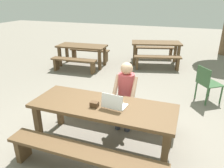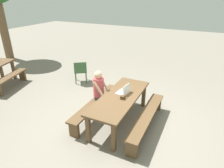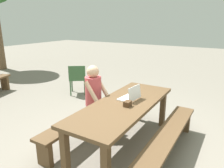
{
  "view_description": "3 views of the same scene",
  "coord_description": "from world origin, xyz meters",
  "px_view_note": "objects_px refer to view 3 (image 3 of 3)",
  "views": [
    {
      "loc": [
        1.12,
        -2.66,
        2.27
      ],
      "look_at": [
        0.06,
        0.25,
        0.99
      ],
      "focal_mm": 34.48,
      "sensor_mm": 36.0,
      "label": 1
    },
    {
      "loc": [
        -3.85,
        -1.65,
        3.01
      ],
      "look_at": [
        0.06,
        0.25,
        0.99
      ],
      "focal_mm": 31.35,
      "sensor_mm": 36.0,
      "label": 2
    },
    {
      "loc": [
        -2.68,
        -1.4,
        1.93
      ],
      "look_at": [
        0.06,
        0.25,
        0.99
      ],
      "focal_mm": 33.98,
      "sensor_mm": 36.0,
      "label": 3
    }
  ],
  "objects_px": {
    "picnic_table_front": "(124,109)",
    "person_seated": "(95,95)",
    "small_pouch": "(127,104)",
    "laptop": "(131,96)",
    "plastic_chair": "(78,78)"
  },
  "relations": [
    {
      "from": "picnic_table_front",
      "to": "person_seated",
      "type": "bearing_deg",
      "value": 76.15
    },
    {
      "from": "small_pouch",
      "to": "person_seated",
      "type": "distance_m",
      "value": 0.8
    },
    {
      "from": "picnic_table_front",
      "to": "laptop",
      "type": "bearing_deg",
      "value": -4.92
    },
    {
      "from": "picnic_table_front",
      "to": "plastic_chair",
      "type": "distance_m",
      "value": 2.78
    },
    {
      "from": "laptop",
      "to": "person_seated",
      "type": "distance_m",
      "value": 0.68
    },
    {
      "from": "small_pouch",
      "to": "plastic_chair",
      "type": "height_order",
      "value": "plastic_chair"
    },
    {
      "from": "plastic_chair",
      "to": "small_pouch",
      "type": "bearing_deg",
      "value": 108.98
    },
    {
      "from": "picnic_table_front",
      "to": "laptop",
      "type": "height_order",
      "value": "laptop"
    },
    {
      "from": "person_seated",
      "to": "laptop",
      "type": "bearing_deg",
      "value": -87.73
    },
    {
      "from": "laptop",
      "to": "small_pouch",
      "type": "xyz_separation_m",
      "value": [
        -0.28,
        -0.09,
        -0.02
      ]
    },
    {
      "from": "laptop",
      "to": "person_seated",
      "type": "height_order",
      "value": "person_seated"
    },
    {
      "from": "picnic_table_front",
      "to": "plastic_chair",
      "type": "bearing_deg",
      "value": 54.88
    },
    {
      "from": "small_pouch",
      "to": "plastic_chair",
      "type": "distance_m",
      "value": 2.93
    },
    {
      "from": "laptop",
      "to": "plastic_chair",
      "type": "bearing_deg",
      "value": -115.47
    },
    {
      "from": "picnic_table_front",
      "to": "person_seated",
      "type": "distance_m",
      "value": 0.68
    }
  ]
}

